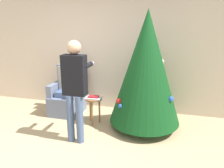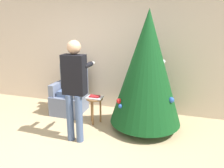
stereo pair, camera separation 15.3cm
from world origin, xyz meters
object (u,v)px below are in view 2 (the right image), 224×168
Objects in this scene: person_standing at (75,83)px; side_stool at (95,103)px; christmas_tree at (147,68)px; armchair at (70,96)px; person_seated at (69,83)px.

person_standing is 3.21× the size of side_stool.
christmas_tree reaches higher than person_standing.
armchair is at bearing 170.08° from christmas_tree.
person_standing is at bearing -95.21° from side_stool.
christmas_tree reaches higher than side_stool.
armchair is at bearing 90.00° from person_seated.
christmas_tree is at bearing -8.89° from person_seated.
christmas_tree is at bearing 4.60° from side_stool.
armchair is 0.62× the size of person_standing.
person_seated is (0.00, -0.03, 0.32)m from armchair.
side_stool is at bearing -175.40° from christmas_tree.
armchair is 1.98× the size of side_stool.
side_stool is (0.06, 0.69, -0.59)m from person_standing.
person_standing is 0.91m from side_stool.
christmas_tree reaches higher than person_seated.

